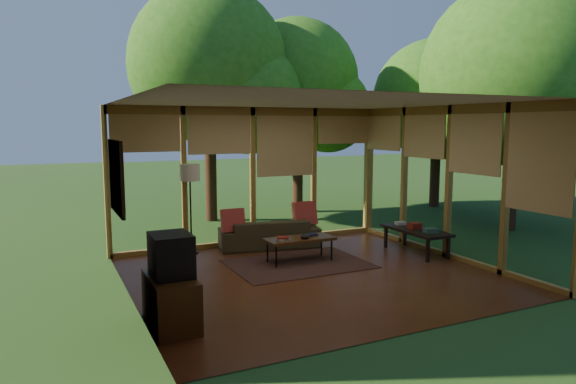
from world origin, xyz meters
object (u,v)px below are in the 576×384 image
coffee_table (300,240)px  television (171,255)px  sofa (269,233)px  media_cabinet (171,301)px  side_console (416,231)px  floor_lamp (190,178)px

coffee_table → television: bearing=-144.6°
coffee_table → sofa: bearing=92.8°
sofa → coffee_table: (0.06, -1.20, 0.11)m
sofa → media_cabinet: (-2.60, -3.07, 0.02)m
television → side_console: television is taller
television → floor_lamp: 3.50m
floor_lamp → side_console: bearing=-25.4°
media_cabinet → television: television is taller
sofa → television: 4.05m
floor_lamp → coffee_table: bearing=-42.4°
side_console → media_cabinet: bearing=-162.9°
sofa → coffee_table: sofa is taller
side_console → coffee_table: bearing=170.4°
television → media_cabinet: bearing=180.0°
side_console → sofa: bearing=145.3°
floor_lamp → coffee_table: (1.53, -1.40, -1.01)m
television → floor_lamp: (1.11, 3.27, 0.56)m
media_cabinet → side_console: bearing=17.1°
sofa → side_console: (2.27, -1.57, 0.13)m
sofa → coffee_table: size_ratio=1.59×
television → floor_lamp: bearing=71.3°
sofa → floor_lamp: (-1.47, 0.20, 1.13)m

